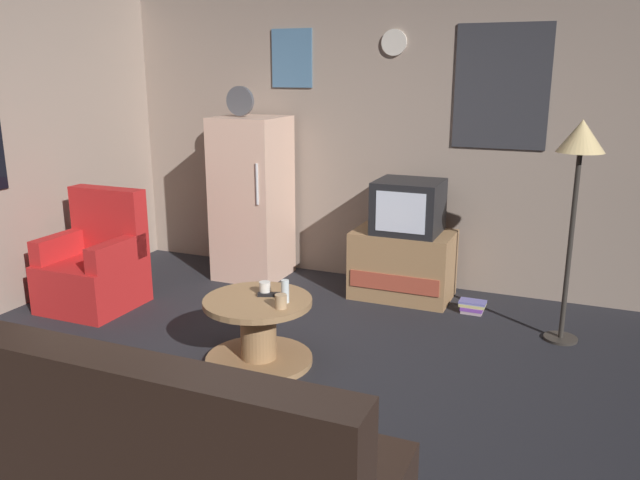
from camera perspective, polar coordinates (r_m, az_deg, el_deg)
The scene contains 14 objects.
ground_plane at distance 4.04m, azimuth -5.88°, elevation -13.35°, with size 12.00×12.00×0.00m, color #232328.
wall_with_art at distance 5.84m, azimuth 5.49°, elevation 9.88°, with size 5.20×0.12×2.79m.
fridge at distance 5.98m, azimuth -6.07°, elevation 3.74°, with size 0.60×0.62×1.77m.
tv_stand at distance 5.54m, azimuth 7.38°, elevation -2.17°, with size 0.84×0.53×0.58m.
crt_tv at distance 5.40m, azimuth 7.90°, elevation 2.97°, with size 0.54×0.51×0.44m.
standing_lamp at distance 4.70m, azimuth 22.15°, elevation 7.11°, with size 0.32×0.32×1.59m.
coffee_table at distance 4.32m, azimuth -5.51°, elevation -8.08°, with size 0.72×0.72×0.45m.
wine_glass at distance 4.14m, azimuth -3.12°, elevation -4.58°, with size 0.05×0.05×0.15m, color silver.
mug_ceramic_white at distance 4.29m, azimuth -4.94°, elevation -4.31°, with size 0.08×0.08×0.09m, color silver.
mug_ceramic_tan at distance 4.05m, azimuth -3.51°, elevation -5.48°, with size 0.08×0.08×0.09m, color tan.
remote_control at distance 4.27m, azimuth -4.57°, elevation -4.87°, with size 0.15×0.04×0.02m, color black.
armchair at distance 5.60m, azimuth -19.36°, elevation -2.22°, with size 0.68×0.68×0.96m.
couch at distance 2.82m, azimuth -11.92°, elevation -19.94°, with size 1.70×0.80×0.92m.
book_stack at distance 5.36m, azimuth 13.43°, elevation -5.78°, with size 0.21×0.15×0.10m.
Camera 1 is at (1.74, -3.11, 1.92)m, focal length 35.90 mm.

